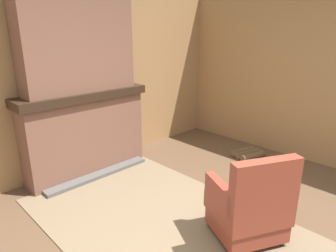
{
  "coord_description": "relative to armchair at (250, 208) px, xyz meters",
  "views": [
    {
      "loc": [
        1.19,
        -1.97,
        1.97
      ],
      "look_at": [
        -1.2,
        0.38,
        0.9
      ],
      "focal_mm": 32.0,
      "sensor_mm": 36.0,
      "label": 1
    }
  ],
  "objects": [
    {
      "name": "wood_panel_wall_left",
      "position": [
        -2.67,
        -0.33,
        0.98
      ],
      "size": [
        0.06,
        5.95,
        2.66
      ],
      "color": "#9E7247",
      "rests_on": "ground"
    },
    {
      "name": "fireplace_hearth",
      "position": [
        -2.43,
        -0.33,
        0.24
      ],
      "size": [
        0.61,
        1.82,
        1.19
      ],
      "color": "brown",
      "rests_on": "ground"
    },
    {
      "name": "chimney_breast",
      "position": [
        -2.44,
        -0.33,
        1.56
      ],
      "size": [
        0.35,
        1.51,
        1.45
      ],
      "color": "brown",
      "rests_on": "fireplace_hearth"
    },
    {
      "name": "area_rug",
      "position": [
        -0.45,
        -0.42,
        -0.35
      ],
      "size": [
        3.76,
        1.95,
        0.01
      ],
      "color": "#7A664C",
      "rests_on": "ground"
    },
    {
      "name": "armchair",
      "position": [
        0.0,
        0.0,
        0.0
      ],
      "size": [
        0.82,
        0.85,
        0.93
      ],
      "rotation": [
        0.0,
        0.0,
        2.67
      ],
      "color": "brown",
      "rests_on": "ground"
    },
    {
      "name": "firewood_stack",
      "position": [
        -1.07,
        1.78,
        -0.3
      ],
      "size": [
        0.45,
        0.52,
        0.11
      ],
      "rotation": [
        0.0,
        0.0,
        -0.26
      ],
      "color": "brown",
      "rests_on": "ground"
    },
    {
      "name": "oil_lamp_vase",
      "position": [
        -2.48,
        -0.87,
        0.93
      ],
      "size": [
        0.12,
        0.12,
        0.25
      ],
      "color": "#B24C42",
      "rests_on": "fireplace_hearth"
    },
    {
      "name": "storage_case",
      "position": [
        -2.48,
        0.26,
        0.9
      ],
      "size": [
        0.15,
        0.26,
        0.12
      ],
      "color": "brown",
      "rests_on": "fireplace_hearth"
    },
    {
      "name": "decorative_plate_on_mantel",
      "position": [
        -2.5,
        -0.28,
        0.97
      ],
      "size": [
        0.07,
        0.27,
        0.27
      ],
      "color": "gold",
      "rests_on": "fireplace_hearth"
    }
  ]
}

